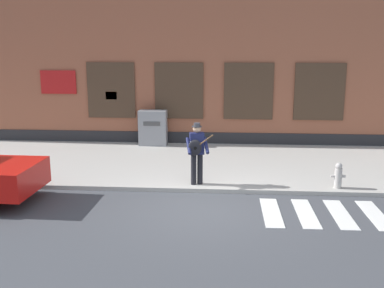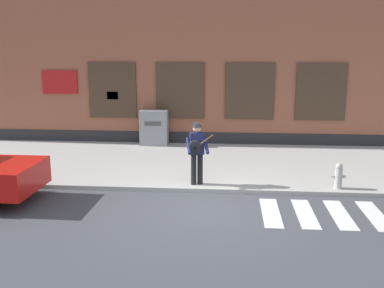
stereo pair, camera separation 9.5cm
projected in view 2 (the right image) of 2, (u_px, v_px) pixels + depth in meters
ground_plane at (205, 208)px, 10.89m from camera, size 160.00×160.00×0.00m
sidewalk at (211, 164)px, 14.74m from camera, size 28.00×5.72×0.12m
building_backdrop at (217, 36)px, 18.56m from camera, size 28.00×4.06×8.47m
crosswalk at (375, 216)px, 10.39m from camera, size 5.20×1.90×0.01m
busker at (197, 150)px, 12.14m from camera, size 0.77×0.62×1.71m
utility_box at (154, 128)px, 17.11m from camera, size 1.05×0.54×1.33m
fire_hydrant at (338, 176)px, 11.93m from camera, size 0.38×0.20×0.70m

